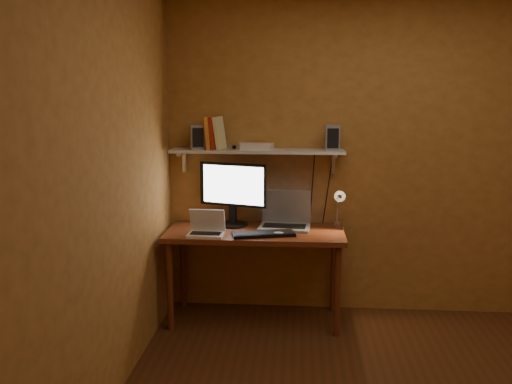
# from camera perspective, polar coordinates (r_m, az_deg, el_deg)

# --- Properties ---
(room) EXTENTS (3.44, 3.24, 2.64)m
(room) POSITION_cam_1_polar(r_m,az_deg,el_deg) (2.97, 16.39, -0.19)
(room) COLOR #532715
(room) RESTS_ON ground
(desk) EXTENTS (1.40, 0.60, 0.75)m
(desk) POSITION_cam_1_polar(r_m,az_deg,el_deg) (4.31, -0.09, -5.19)
(desk) COLOR maroon
(desk) RESTS_ON ground
(wall_shelf) EXTENTS (1.40, 0.25, 0.21)m
(wall_shelf) POSITION_cam_1_polar(r_m,az_deg,el_deg) (4.37, 0.12, 4.30)
(wall_shelf) COLOR silver
(wall_shelf) RESTS_ON room
(monitor) EXTENTS (0.56, 0.30, 0.52)m
(monitor) POSITION_cam_1_polar(r_m,az_deg,el_deg) (4.40, -2.47, 0.13)
(monitor) COLOR black
(monitor) RESTS_ON desk
(laptop) EXTENTS (0.42, 0.32, 0.30)m
(laptop) POSITION_cam_1_polar(r_m,az_deg,el_deg) (4.40, 3.10, -2.71)
(laptop) COLOR gray
(laptop) RESTS_ON desk
(netbook) EXTENTS (0.28, 0.21, 0.20)m
(netbook) POSITION_cam_1_polar(r_m,az_deg,el_deg) (4.17, -5.23, -3.80)
(netbook) COLOR white
(netbook) RESTS_ON desk
(keyboard) EXTENTS (0.50, 0.27, 0.03)m
(keyboard) POSITION_cam_1_polar(r_m,az_deg,el_deg) (4.14, 0.78, -4.45)
(keyboard) COLOR black
(keyboard) RESTS_ON desk
(mouse) EXTENTS (0.10, 0.06, 0.03)m
(mouse) POSITION_cam_1_polar(r_m,az_deg,el_deg) (4.13, 2.43, -4.44)
(mouse) COLOR white
(mouse) RESTS_ON desk
(desk_lamp) EXTENTS (0.09, 0.23, 0.38)m
(desk_lamp) POSITION_cam_1_polar(r_m,az_deg,el_deg) (4.37, 8.72, -1.15)
(desk_lamp) COLOR silver
(desk_lamp) RESTS_ON desk
(speaker_left) EXTENTS (0.13, 0.13, 0.20)m
(speaker_left) POSITION_cam_1_polar(r_m,az_deg,el_deg) (4.42, -6.19, 5.78)
(speaker_left) COLOR gray
(speaker_left) RESTS_ON wall_shelf
(speaker_right) EXTENTS (0.11, 0.11, 0.20)m
(speaker_right) POSITION_cam_1_polar(r_m,az_deg,el_deg) (4.34, 8.04, 5.69)
(speaker_right) COLOR gray
(speaker_right) RESTS_ON wall_shelf
(books) EXTENTS (0.16, 0.19, 0.26)m
(books) POSITION_cam_1_polar(r_m,az_deg,el_deg) (4.40, -4.34, 6.23)
(books) COLOR orange
(books) RESTS_ON wall_shelf
(shelf_camera) EXTENTS (0.09, 0.05, 0.05)m
(shelf_camera) POSITION_cam_1_polar(r_m,az_deg,el_deg) (4.31, -2.32, 4.77)
(shelf_camera) COLOR silver
(shelf_camera) RESTS_ON wall_shelf
(router) EXTENTS (0.30, 0.22, 0.05)m
(router) POSITION_cam_1_polar(r_m,az_deg,el_deg) (4.38, -0.13, 4.82)
(router) COLOR white
(router) RESTS_ON wall_shelf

